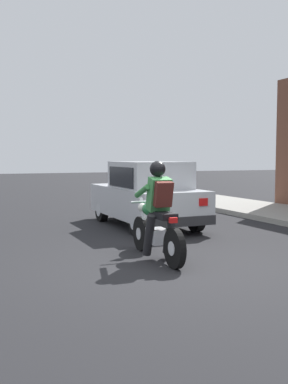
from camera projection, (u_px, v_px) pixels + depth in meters
ground_plane at (178, 264)px, 7.04m from camera, size 80.00×80.00×0.00m
motorcycle_with_rider at (157, 218)px, 7.36m from camera, size 0.56×2.02×1.62m
car_hatchback at (146, 195)px, 10.83m from camera, size 1.65×3.78×1.57m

